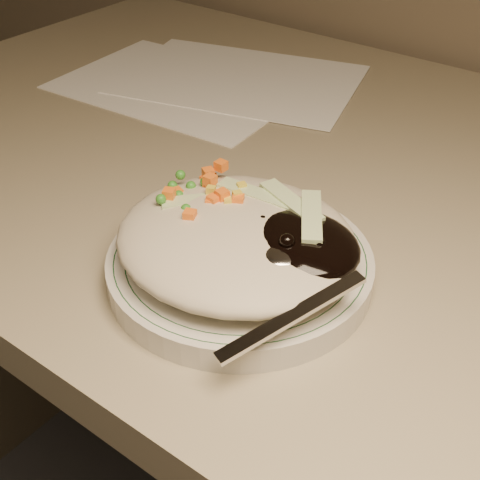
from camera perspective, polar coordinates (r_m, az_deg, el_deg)
The scene contains 5 objects.
desk at distance 0.77m, azimuth 13.37°, elevation -9.75°, with size 1.40×0.70×0.74m.
plate at distance 0.54m, azimuth 0.00°, elevation -2.25°, with size 0.21×0.21×0.02m, color silver.
plate_rim at distance 0.53m, azimuth 0.00°, elevation -1.40°, with size 0.20×0.20×0.00m.
meal at distance 0.51m, azimuth 0.33°, elevation 0.30°, with size 0.21×0.19×0.05m.
papers at distance 0.89m, azimuth -2.56°, elevation 13.30°, with size 0.38×0.32×0.00m.
Camera 1 is at (0.18, 0.86, 1.08)m, focal length 50.00 mm.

